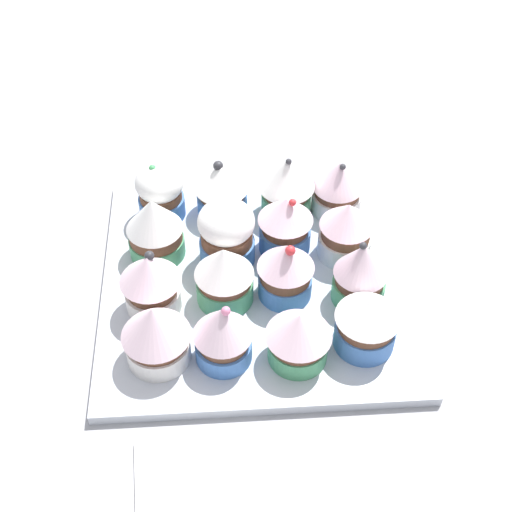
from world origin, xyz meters
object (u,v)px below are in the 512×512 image
object	(u,v)px
cupcake_3	(156,333)
cupcake_2	(151,282)
cupcake_8	(287,185)
cupcake_11	(299,335)
cupcake_7	(223,333)
cupcake_0	(160,192)
cupcake_10	(286,269)
cupcake_5	(227,233)
cupcake_1	(155,228)
cupcake_4	(222,188)
cupcake_12	(338,186)
cupcake_15	(367,320)
baking_tray	(256,279)
napkin	(203,503)
cupcake_13	(346,229)
cupcake_6	(224,274)
cupcake_14	(361,272)
cupcake_9	(285,223)

from	to	relation	value
cupcake_3	cupcake_2	bearing A→B (deg)	-173.56
cupcake_8	cupcake_11	distance (cm)	20.30
cupcake_7	cupcake_0	bearing A→B (deg)	-162.52
cupcake_10	cupcake_2	bearing A→B (deg)	-85.80
cupcake_5	cupcake_10	xyz separation A→B (cm)	(5.21, 5.72, -0.24)
cupcake_1	cupcake_2	xyz separation A→B (cm)	(7.55, -0.10, -0.02)
cupcake_4	cupcake_7	xyz separation A→B (cm)	(20.43, -0.46, 0.20)
cupcake_12	cupcake_5	bearing A→B (deg)	-60.44
cupcake_10	cupcake_15	bearing A→B (deg)	46.05
baking_tray	cupcake_3	distance (cm)	14.54
cupcake_11	napkin	world-z (taller)	cupcake_11
cupcake_11	cupcake_13	distance (cm)	14.88
cupcake_6	cupcake_7	distance (cm)	7.30
cupcake_4	cupcake_11	world-z (taller)	cupcake_4
cupcake_3	cupcake_11	bearing A→B (deg)	86.48
cupcake_2	napkin	bearing A→B (deg)	12.69
cupcake_8	cupcake_13	distance (cm)	8.93
cupcake_1	cupcake_4	world-z (taller)	cupcake_1
cupcake_0	cupcake_10	distance (cm)	18.12
cupcake_6	cupcake_11	xyz separation A→B (cm)	(7.72, 6.63, -0.34)
cupcake_5	cupcake_11	bearing A→B (deg)	25.14
cupcake_1	cupcake_7	world-z (taller)	cupcake_1
cupcake_4	cupcake_12	size ratio (longest dim) A/B	1.01
cupcake_8	cupcake_14	bearing A→B (deg)	24.89
cupcake_3	cupcake_12	distance (cm)	27.81
cupcake_3	cupcake_8	distance (cm)	23.91
napkin	cupcake_3	bearing A→B (deg)	-164.71
cupcake_0	cupcake_5	bearing A→B (deg)	43.70
cupcake_2	baking_tray	bearing A→B (deg)	108.72
baking_tray	cupcake_9	distance (cm)	6.71
cupcake_13	cupcake_4	bearing A→B (deg)	-119.88
cupcake_2	cupcake_11	distance (cm)	15.52
cupcake_3	cupcake_8	world-z (taller)	cupcake_8
cupcake_4	cupcake_14	bearing A→B (deg)	44.09
cupcake_0	cupcake_5	size ratio (longest dim) A/B	0.91
cupcake_3	cupcake_9	bearing A→B (deg)	136.02
cupcake_5	cupcake_12	distance (cm)	14.67
cupcake_6	cupcake_12	xyz separation A→B (cm)	(-12.73, 13.18, -0.28)
cupcake_5	cupcake_8	distance (cm)	9.91
cupcake_2	cupcake_10	bearing A→B (deg)	94.20
cupcake_5	cupcake_6	distance (cm)	5.51
cupcake_12	cupcake_6	bearing A→B (deg)	-46.01
baking_tray	cupcake_14	xyz separation A→B (cm)	(3.58, 10.19, 4.43)
cupcake_15	baking_tray	bearing A→B (deg)	-133.61
cupcake_10	cupcake_12	distance (cm)	14.30
cupcake_14	napkin	bearing A→B (deg)	-37.99
cupcake_6	cupcake_10	size ratio (longest dim) A/B	0.97
cupcake_4	cupcake_15	bearing A→B (deg)	33.66
cupcake_7	cupcake_10	xyz separation A→B (cm)	(-7.56, 6.51, -0.02)
cupcake_8	cupcake_11	xyz separation A→B (cm)	(20.28, -0.74, -0.71)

